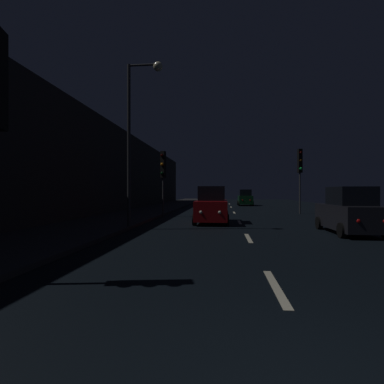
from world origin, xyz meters
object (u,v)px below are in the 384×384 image
object	(u,v)px
traffic_light_far_left	(163,169)
car_approaching_headlights	(212,206)
streetlamp_overhead	(138,120)
car_parked_right_near	(349,212)
traffic_light_far_right	(300,166)
car_distant_taillights	(245,198)

from	to	relation	value
traffic_light_far_left	car_approaching_headlights	bearing A→B (deg)	57.87
streetlamp_overhead	car_approaching_headlights	size ratio (longest dim) A/B	1.90
car_parked_right_near	car_approaching_headlights	bearing A→B (deg)	57.83
traffic_light_far_right	streetlamp_overhead	distance (m)	14.94
traffic_light_far_left	streetlamp_overhead	world-z (taller)	streetlamp_overhead
car_distant_taillights	car_approaching_headlights	bearing A→B (deg)	170.76
streetlamp_overhead	car_parked_right_near	world-z (taller)	streetlamp_overhead
traffic_light_far_left	streetlamp_overhead	size ratio (longest dim) A/B	0.59
traffic_light_far_right	car_distant_taillights	distance (m)	14.70
streetlamp_overhead	car_approaching_headlights	distance (m)	6.33
traffic_light_far_left	car_parked_right_near	distance (m)	12.43
car_approaching_headlights	car_parked_right_near	distance (m)	7.08
traffic_light_far_right	car_approaching_headlights	distance (m)	10.53
car_parked_right_near	car_distant_taillights	size ratio (longest dim) A/B	0.97
car_approaching_headlights	car_parked_right_near	xyz separation A→B (m)	(5.99, -3.77, -0.04)
traffic_light_far_right	car_parked_right_near	world-z (taller)	traffic_light_far_right
streetlamp_overhead	traffic_light_far_left	bearing A→B (deg)	91.91
traffic_light_far_left	car_approaching_headlights	size ratio (longest dim) A/B	1.13
car_approaching_headlights	car_distant_taillights	bearing A→B (deg)	170.76
car_parked_right_near	car_distant_taillights	world-z (taller)	car_distant_taillights
car_approaching_headlights	car_distant_taillights	xyz separation A→B (m)	(3.51, 21.56, -0.02)
traffic_light_far_left	traffic_light_far_right	xyz separation A→B (m)	(10.39, 3.75, 0.44)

